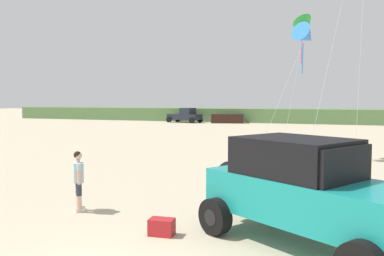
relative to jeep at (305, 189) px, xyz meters
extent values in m
cube|color=#567A47|center=(-4.33, 47.77, -0.27)|extent=(90.00, 7.29, 1.86)
cube|color=teal|center=(0.06, -0.04, -0.19)|extent=(4.72, 3.85, 0.90)
cube|color=black|center=(-0.24, 0.14, 0.66)|extent=(2.88, 2.70, 0.80)
cube|color=black|center=(0.79, -0.48, 0.62)|extent=(0.95, 1.48, 0.72)
cylinder|color=black|center=(-1.93, 1.16, -0.09)|extent=(0.66, 0.82, 0.77)
cylinder|color=black|center=(-0.91, 1.75, -0.78)|extent=(0.87, 0.69, 0.84)
cylinder|color=black|center=(-0.91, 1.75, -0.78)|extent=(0.49, 0.47, 0.38)
cylinder|color=black|center=(-1.97, -0.01, -0.78)|extent=(0.87, 0.69, 0.84)
cylinder|color=black|center=(-1.97, -0.01, -0.78)|extent=(0.49, 0.47, 0.38)
cylinder|color=#DBB28E|center=(-6.13, 0.59, -0.95)|extent=(0.14, 0.14, 0.49)
cylinder|color=#2D3347|center=(-6.13, 0.59, -0.56)|extent=(0.15, 0.15, 0.36)
cube|color=silver|center=(-6.10, 0.62, -1.15)|extent=(0.27, 0.25, 0.10)
cylinder|color=#DBB28E|center=(-5.99, 0.43, -0.95)|extent=(0.14, 0.14, 0.49)
cylinder|color=#2D3347|center=(-5.99, 0.43, -0.56)|extent=(0.15, 0.15, 0.36)
cube|color=silver|center=(-5.96, 0.45, -1.15)|extent=(0.27, 0.25, 0.10)
cube|color=silver|center=(-6.06, 0.51, -0.11)|extent=(0.46, 0.47, 0.54)
cylinder|color=#DBB28E|center=(-6.22, 0.71, -0.12)|extent=(0.09, 0.09, 0.56)
cylinder|color=silver|center=(-6.22, 0.71, 0.07)|extent=(0.11, 0.11, 0.16)
cylinder|color=#DBB28E|center=(-5.89, 0.32, -0.12)|extent=(0.09, 0.09, 0.56)
cylinder|color=silver|center=(-5.89, 0.32, 0.07)|extent=(0.11, 0.11, 0.16)
cylinder|color=#DBB28E|center=(-6.06, 0.51, 0.20)|extent=(0.10, 0.10, 0.08)
sphere|color=#DBB28E|center=(-6.06, 0.51, 0.34)|extent=(0.21, 0.21, 0.21)
sphere|color=black|center=(-6.07, 0.50, 0.36)|extent=(0.21, 0.21, 0.21)
cube|color=#B21E23|center=(-3.09, -0.48, -1.01)|extent=(0.59, 0.41, 0.38)
cube|color=#1E232D|center=(-19.38, 42.11, -0.44)|extent=(4.90, 2.83, 0.76)
cube|color=#1E232D|center=(-18.84, 42.00, 0.36)|extent=(1.94, 2.10, 0.84)
cylinder|color=black|center=(-17.35, 42.75, -0.82)|extent=(0.80, 0.41, 0.76)
cylinder|color=black|center=(-17.79, 40.70, -0.82)|extent=(0.80, 0.41, 0.76)
cylinder|color=black|center=(-20.97, 43.53, -0.82)|extent=(0.80, 0.41, 0.76)
cylinder|color=black|center=(-21.41, 41.48, -0.82)|extent=(0.80, 0.41, 0.76)
cube|color=black|center=(-13.49, 42.66, -0.60)|extent=(4.48, 2.63, 1.20)
cone|color=green|center=(-1.20, 12.94, 5.62)|extent=(1.47, 1.30, 1.42)
cylinder|color=#E04C93|center=(-1.35, 12.94, 4.56)|extent=(0.05, 0.22, 1.66)
cylinder|color=silver|center=(-1.69, 12.41, 2.23)|extent=(0.99, 1.07, 6.77)
cone|color=blue|center=(-1.11, 12.61, 5.09)|extent=(1.67, 1.62, 1.54)
cylinder|color=blue|center=(-1.26, 12.61, 3.99)|extent=(0.05, 0.19, 1.56)
cylinder|color=silver|center=(-2.06, 10.81, 1.97)|extent=(1.92, 3.63, 6.25)
cylinder|color=silver|center=(0.16, 10.24, 3.93)|extent=(1.68, 5.80, 10.16)
camera|label=1|loc=(0.67, -8.58, 1.87)|focal=37.51mm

